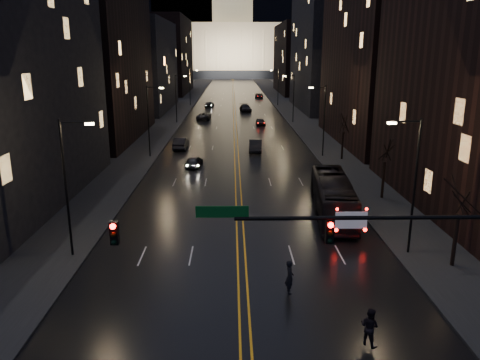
{
  "coord_description": "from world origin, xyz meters",
  "views": [
    {
      "loc": [
        -0.58,
        -18.28,
        12.84
      ],
      "look_at": [
        -0.03,
        13.65,
        4.14
      ],
      "focal_mm": 35.0,
      "sensor_mm": 36.0,
      "label": 1
    }
  ],
  "objects_px": {
    "pedestrian_a": "(290,277)",
    "pedestrian_b": "(370,327)",
    "oncoming_car_a": "(194,161)",
    "traffic_signal": "(386,242)",
    "receding_car_a": "(255,146)",
    "bus": "(333,197)",
    "oncoming_car_b": "(181,143)"
  },
  "relations": [
    {
      "from": "pedestrian_b",
      "to": "oncoming_car_b",
      "type": "bearing_deg",
      "value": -28.43
    },
    {
      "from": "bus",
      "to": "oncoming_car_b",
      "type": "relative_size",
      "value": 2.39
    },
    {
      "from": "oncoming_car_a",
      "to": "pedestrian_b",
      "type": "xyz_separation_m",
      "value": [
        10.6,
        -34.4,
        0.22
      ]
    },
    {
      "from": "oncoming_car_b",
      "to": "receding_car_a",
      "type": "bearing_deg",
      "value": 170.59
    },
    {
      "from": "oncoming_car_a",
      "to": "traffic_signal",
      "type": "bearing_deg",
      "value": 113.83
    },
    {
      "from": "receding_car_a",
      "to": "bus",
      "type": "bearing_deg",
      "value": -75.72
    },
    {
      "from": "oncoming_car_a",
      "to": "receding_car_a",
      "type": "distance_m",
      "value": 11.61
    },
    {
      "from": "traffic_signal",
      "to": "oncoming_car_a",
      "type": "bearing_deg",
      "value": 107.49
    },
    {
      "from": "traffic_signal",
      "to": "pedestrian_a",
      "type": "xyz_separation_m",
      "value": [
        -3.36,
        5.0,
        -4.14
      ]
    },
    {
      "from": "bus",
      "to": "receding_car_a",
      "type": "bearing_deg",
      "value": 106.61
    },
    {
      "from": "oncoming_car_a",
      "to": "pedestrian_b",
      "type": "bearing_deg",
      "value": 113.46
    },
    {
      "from": "pedestrian_a",
      "to": "pedestrian_b",
      "type": "distance_m",
      "value": 5.67
    },
    {
      "from": "oncoming_car_b",
      "to": "bus",
      "type": "bearing_deg",
      "value": 120.38
    },
    {
      "from": "bus",
      "to": "pedestrian_a",
      "type": "bearing_deg",
      "value": -105.88
    },
    {
      "from": "pedestrian_a",
      "to": "pedestrian_b",
      "type": "xyz_separation_m",
      "value": [
        3.05,
        -4.78,
        -0.06
      ]
    },
    {
      "from": "traffic_signal",
      "to": "receding_car_a",
      "type": "bearing_deg",
      "value": 94.39
    },
    {
      "from": "oncoming_car_b",
      "to": "pedestrian_b",
      "type": "xyz_separation_m",
      "value": [
        13.24,
        -45.19,
        0.12
      ]
    },
    {
      "from": "oncoming_car_a",
      "to": "oncoming_car_b",
      "type": "distance_m",
      "value": 11.12
    },
    {
      "from": "bus",
      "to": "pedestrian_a",
      "type": "relative_size",
      "value": 5.96
    },
    {
      "from": "receding_car_a",
      "to": "pedestrian_a",
      "type": "distance_m",
      "value": 38.41
    },
    {
      "from": "traffic_signal",
      "to": "receding_car_a",
      "type": "xyz_separation_m",
      "value": [
        -3.33,
        43.41,
        -4.31
      ]
    },
    {
      "from": "traffic_signal",
      "to": "pedestrian_a",
      "type": "height_order",
      "value": "traffic_signal"
    },
    {
      "from": "bus",
      "to": "pedestrian_a",
      "type": "height_order",
      "value": "bus"
    },
    {
      "from": "oncoming_car_a",
      "to": "receding_car_a",
      "type": "bearing_deg",
      "value": -124.41
    },
    {
      "from": "oncoming_car_a",
      "to": "pedestrian_a",
      "type": "height_order",
      "value": "pedestrian_a"
    },
    {
      "from": "receding_car_a",
      "to": "pedestrian_b",
      "type": "relative_size",
      "value": 2.63
    },
    {
      "from": "traffic_signal",
      "to": "oncoming_car_b",
      "type": "height_order",
      "value": "traffic_signal"
    },
    {
      "from": "receding_car_a",
      "to": "pedestrian_b",
      "type": "distance_m",
      "value": 43.3
    },
    {
      "from": "traffic_signal",
      "to": "bus",
      "type": "relative_size",
      "value": 1.5
    },
    {
      "from": "traffic_signal",
      "to": "oncoming_car_b",
      "type": "xyz_separation_m",
      "value": [
        -13.55,
        45.41,
        -4.31
      ]
    },
    {
      "from": "pedestrian_a",
      "to": "pedestrian_b",
      "type": "height_order",
      "value": "pedestrian_a"
    },
    {
      "from": "oncoming_car_b",
      "to": "pedestrian_a",
      "type": "bearing_deg",
      "value": 105.83
    }
  ]
}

